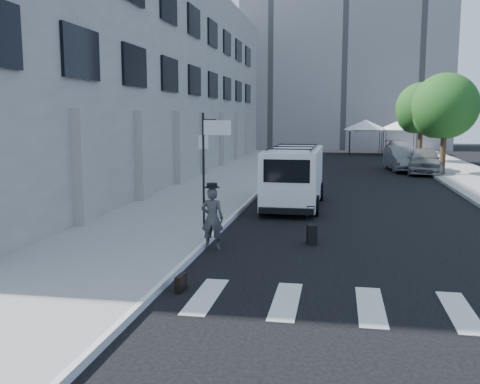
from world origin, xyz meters
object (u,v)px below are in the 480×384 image
at_px(businessman, 212,218).
at_px(suitcase, 312,234).
at_px(cargo_van, 294,176).
at_px(parked_car_b, 402,159).
at_px(parked_car_c, 399,149).
at_px(parked_car_a, 424,160).
at_px(briefcase, 181,283).

xyz_separation_m(businessman, suitcase, (2.61, 1.03, -0.55)).
xyz_separation_m(cargo_van, parked_car_b, (5.81, 14.87, -0.40)).
bearing_deg(parked_car_b, parked_car_c, 78.75).
xyz_separation_m(suitcase, parked_car_a, (5.94, 19.69, 0.55)).
xyz_separation_m(briefcase, parked_car_a, (8.38, 24.25, 0.66)).
bearing_deg(businessman, parked_car_c, -105.22).
relative_size(briefcase, parked_car_a, 0.09).
distance_m(suitcase, cargo_van, 6.42).
height_order(suitcase, cargo_van, cargo_van).
bearing_deg(briefcase, parked_car_b, 77.87).
distance_m(parked_car_a, parked_car_b, 1.85).
bearing_deg(cargo_van, businessman, -101.67).
bearing_deg(parked_car_b, cargo_van, -117.52).
bearing_deg(parked_car_c, briefcase, -107.06).
xyz_separation_m(businessman, parked_car_c, (8.54, 34.81, -0.14)).
relative_size(businessman, suitcase, 1.58).
bearing_deg(parked_car_a, briefcase, -102.57).
bearing_deg(parked_car_b, parked_car_a, -58.35).
distance_m(businessman, parked_car_c, 35.84).
distance_m(businessman, briefcase, 3.60).
bearing_deg(cargo_van, briefcase, -96.82).
distance_m(cargo_van, parked_car_a, 15.11).
xyz_separation_m(briefcase, suitcase, (2.44, 4.56, 0.11)).
bearing_deg(cargo_van, parked_car_b, 69.33).
distance_m(parked_car_b, parked_car_c, 12.68).
distance_m(suitcase, parked_car_a, 20.57).
bearing_deg(briefcase, suitcase, 65.49).
xyz_separation_m(businessman, parked_car_b, (7.42, 22.18, -0.05)).
height_order(suitcase, parked_car_b, parked_car_b).
relative_size(businessman, cargo_van, 0.27).
distance_m(businessman, parked_car_a, 22.41).
relative_size(businessman, parked_car_b, 0.35).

